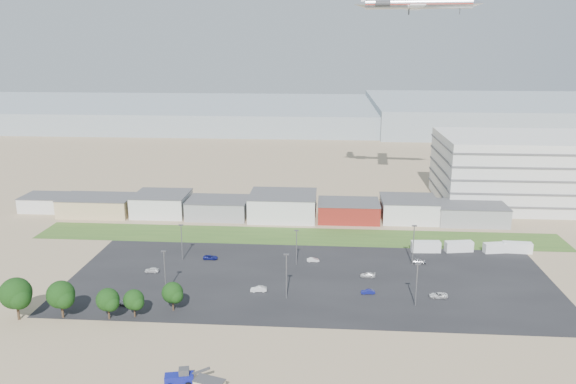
# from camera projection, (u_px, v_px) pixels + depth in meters

# --- Properties ---
(ground) EXTENTS (700.00, 700.00, 0.00)m
(ground) POSITION_uv_depth(u_px,v_px,m) (284.00, 316.00, 121.25)
(ground) COLOR #947B5E
(ground) RESTS_ON ground
(parking_lot) EXTENTS (120.00, 50.00, 0.01)m
(parking_lot) POSITION_uv_depth(u_px,v_px,m) (310.00, 279.00, 140.17)
(parking_lot) COLOR black
(parking_lot) RESTS_ON ground
(grass_strip) EXTENTS (160.00, 16.00, 0.02)m
(grass_strip) POSITION_uv_depth(u_px,v_px,m) (297.00, 236.00, 171.37)
(grass_strip) COLOR #345821
(grass_strip) RESTS_ON ground
(hills_backdrop) EXTENTS (700.00, 200.00, 9.00)m
(hills_backdrop) POSITION_uv_depth(u_px,v_px,m) (371.00, 116.00, 420.90)
(hills_backdrop) COLOR gray
(hills_backdrop) RESTS_ON ground
(building_row) EXTENTS (170.00, 20.00, 8.00)m
(building_row) POSITION_uv_depth(u_px,v_px,m) (251.00, 205.00, 189.87)
(building_row) COLOR silver
(building_row) RESTS_ON ground
(parking_garage) EXTENTS (80.00, 40.00, 25.00)m
(parking_garage) POSITION_uv_depth(u_px,v_px,m) (552.00, 170.00, 203.22)
(parking_garage) COLOR silver
(parking_garage) RESTS_ON ground
(telehandler) EXTENTS (8.20, 4.20, 3.26)m
(telehandler) POSITION_uv_depth(u_px,v_px,m) (179.00, 377.00, 96.11)
(telehandler) COLOR navy
(telehandler) RESTS_ON ground
(box_trailer_a) EXTENTS (8.22, 2.97, 3.03)m
(box_trailer_a) POSITION_uv_depth(u_px,v_px,m) (426.00, 247.00, 158.30)
(box_trailer_a) COLOR silver
(box_trailer_a) RESTS_ON ground
(box_trailer_b) EXTENTS (8.08, 3.69, 2.92)m
(box_trailer_b) POSITION_uv_depth(u_px,v_px,m) (459.00, 246.00, 158.61)
(box_trailer_b) COLOR silver
(box_trailer_b) RESTS_ON ground
(box_trailer_c) EXTENTS (7.60, 3.64, 2.74)m
(box_trailer_c) POSITION_uv_depth(u_px,v_px,m) (497.00, 248.00, 157.88)
(box_trailer_c) COLOR silver
(box_trailer_c) RESTS_ON ground
(box_trailer_d) EXTENTS (8.01, 2.99, 2.95)m
(box_trailer_d) POSITION_uv_depth(u_px,v_px,m) (517.00, 247.00, 157.80)
(box_trailer_d) COLOR silver
(box_trailer_d) RESTS_ON ground
(tree_far_left) EXTENTS (7.11, 7.11, 10.67)m
(tree_far_left) POSITION_uv_depth(u_px,v_px,m) (16.00, 297.00, 118.29)
(tree_far_left) COLOR black
(tree_far_left) RESTS_ON ground
(tree_left) EXTENTS (6.31, 6.31, 9.47)m
(tree_left) POSITION_uv_depth(u_px,v_px,m) (61.00, 297.00, 119.29)
(tree_left) COLOR black
(tree_left) RESTS_ON ground
(tree_mid) EXTENTS (5.24, 5.24, 7.87)m
(tree_mid) POSITION_uv_depth(u_px,v_px,m) (108.00, 302.00, 118.94)
(tree_mid) COLOR black
(tree_mid) RESTS_ON ground
(tree_right) EXTENTS (4.73, 4.73, 7.09)m
(tree_right) POSITION_uv_depth(u_px,v_px,m) (134.00, 302.00, 119.88)
(tree_right) COLOR black
(tree_right) RESTS_ON ground
(tree_near) EXTENTS (4.98, 4.98, 7.47)m
(tree_near) POSITION_uv_depth(u_px,v_px,m) (173.00, 295.00, 122.81)
(tree_near) COLOR black
(tree_near) RESTS_ON ground
(lightpole_front_l) EXTENTS (1.24, 0.52, 10.57)m
(lightpole_front_l) POSITION_uv_depth(u_px,v_px,m) (165.00, 272.00, 131.04)
(lightpole_front_l) COLOR slate
(lightpole_front_l) RESTS_ON ground
(lightpole_front_m) EXTENTS (1.28, 0.53, 10.90)m
(lightpole_front_m) POSITION_uv_depth(u_px,v_px,m) (286.00, 276.00, 128.30)
(lightpole_front_m) COLOR slate
(lightpole_front_m) RESTS_ON ground
(lightpole_front_r) EXTENTS (1.18, 0.49, 10.05)m
(lightpole_front_r) POSITION_uv_depth(u_px,v_px,m) (416.00, 285.00, 124.75)
(lightpole_front_r) COLOR slate
(lightpole_front_r) RESTS_ON ground
(lightpole_back_l) EXTENTS (1.18, 0.49, 10.02)m
(lightpole_back_l) POSITION_uv_depth(u_px,v_px,m) (182.00, 242.00, 151.50)
(lightpole_back_l) COLOR slate
(lightpole_back_l) RESTS_ON ground
(lightpole_back_m) EXTENTS (1.14, 0.47, 9.66)m
(lightpole_back_m) POSITION_uv_depth(u_px,v_px,m) (296.00, 248.00, 148.15)
(lightpole_back_m) COLOR slate
(lightpole_back_m) RESTS_ON ground
(lightpole_back_r) EXTENTS (1.29, 0.54, 10.94)m
(lightpole_back_r) POSITION_uv_depth(u_px,v_px,m) (413.00, 245.00, 148.10)
(lightpole_back_r) COLOR slate
(lightpole_back_r) RESTS_ON ground
(airliner) EXTENTS (45.50, 32.80, 12.81)m
(airliner) POSITION_uv_depth(u_px,v_px,m) (418.00, 4.00, 189.40)
(airliner) COLOR silver
(parked_car_0) EXTENTS (4.28, 2.11, 1.17)m
(parked_car_0) POSITION_uv_depth(u_px,v_px,m) (438.00, 295.00, 129.86)
(parked_car_0) COLOR silver
(parked_car_0) RESTS_ON ground
(parked_car_1) EXTENTS (3.39, 1.50, 1.08)m
(parked_car_1) POSITION_uv_depth(u_px,v_px,m) (368.00, 292.00, 131.81)
(parked_car_1) COLOR navy
(parked_car_1) RESTS_ON ground
(parked_car_4) EXTENTS (4.00, 1.79, 1.28)m
(parked_car_4) POSITION_uv_depth(u_px,v_px,m) (259.00, 289.00, 132.98)
(parked_car_4) COLOR silver
(parked_car_4) RESTS_ON ground
(parked_car_5) EXTENTS (3.67, 1.52, 1.24)m
(parked_car_5) POSITION_uv_depth(u_px,v_px,m) (152.00, 270.00, 144.28)
(parked_car_5) COLOR silver
(parked_car_5) RESTS_ON ground
(parked_car_8) EXTENTS (3.87, 1.76, 1.29)m
(parked_car_8) POSITION_uv_depth(u_px,v_px,m) (419.00, 261.00, 150.02)
(parked_car_8) COLOR #A5A5AA
(parked_car_8) RESTS_ON ground
(parked_car_9) EXTENTS (4.02, 1.88, 1.11)m
(parked_car_9) POSITION_uv_depth(u_px,v_px,m) (211.00, 257.00, 152.93)
(parked_car_9) COLOR navy
(parked_car_9) RESTS_ON ground
(parked_car_10) EXTENTS (3.91, 2.02, 1.09)m
(parked_car_10) POSITION_uv_depth(u_px,v_px,m) (123.00, 303.00, 126.09)
(parked_car_10) COLOR #A5A5AA
(parked_car_10) RESTS_ON ground
(parked_car_11) EXTENTS (3.38, 1.45, 1.08)m
(parked_car_11) POSITION_uv_depth(u_px,v_px,m) (313.00, 260.00, 151.20)
(parked_car_11) COLOR silver
(parked_car_11) RESTS_ON ground
(parked_car_12) EXTENTS (3.86, 1.81, 1.09)m
(parked_car_12) POSITION_uv_depth(u_px,v_px,m) (368.00, 275.00, 141.36)
(parked_car_12) COLOR silver
(parked_car_12) RESTS_ON ground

